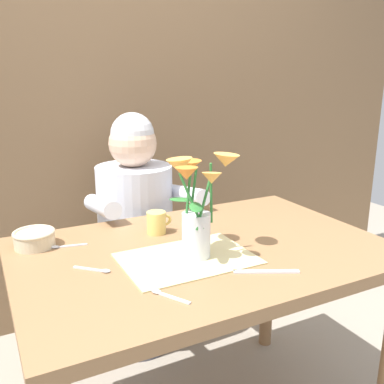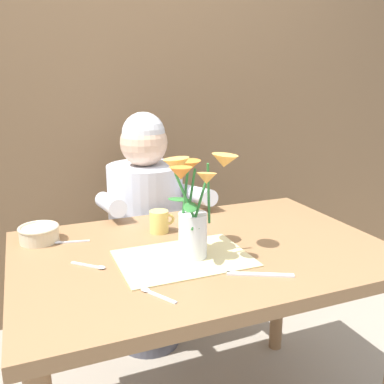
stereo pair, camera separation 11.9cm
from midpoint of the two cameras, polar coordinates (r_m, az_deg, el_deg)
name	(u,v)px [view 1 (the left image)]	position (r m, az deg, el deg)	size (l,w,h in m)	color
wood_panel_backdrop	(105,83)	(2.29, -13.01, 14.02)	(4.00, 0.10, 2.50)	brown
dining_table	(204,274)	(1.45, -0.82, -11.00)	(1.20, 0.80, 0.74)	olive
seated_person	(137,238)	(2.01, -9.12, -6.06)	(0.45, 0.47, 1.14)	#4C4C56
striped_placemat	(187,259)	(1.33, -3.20, -8.94)	(0.40, 0.28, 0.01)	beige
flower_vase	(197,203)	(1.29, -1.94, -1.55)	(0.25, 0.25, 0.32)	silver
ceramic_bowl	(34,238)	(1.52, -22.46, -5.75)	(0.14, 0.14, 0.06)	beige
dinner_knife	(266,272)	(1.25, 7.21, -10.56)	(0.19, 0.02, 0.01)	silver
ceramic_mug	(157,223)	(1.53, -6.95, -4.10)	(0.09, 0.07, 0.08)	#E5C666
spoon_0	(63,246)	(1.50, -19.10, -6.91)	(0.12, 0.04, 0.01)	silver
spoon_1	(164,294)	(1.13, -6.79, -13.50)	(0.07, 0.11, 0.01)	silver
spoon_2	(98,270)	(1.30, -15.10, -10.07)	(0.10, 0.09, 0.01)	silver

